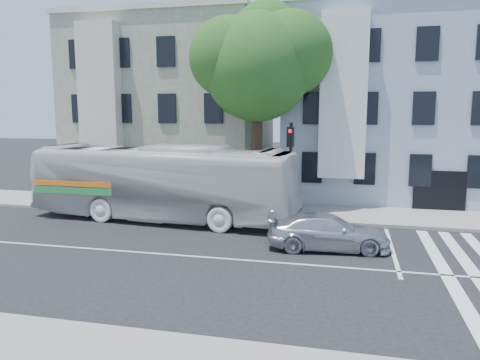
% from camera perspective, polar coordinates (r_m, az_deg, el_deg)
% --- Properties ---
extents(ground, '(120.00, 120.00, 0.00)m').
position_cam_1_polar(ground, '(17.28, -3.50, -9.45)').
color(ground, black).
rests_on(ground, ground).
extents(sidewalk_far, '(80.00, 4.00, 0.15)m').
position_cam_1_polar(sidewalk_far, '(24.76, 1.82, -3.69)').
color(sidewalk_far, gray).
rests_on(sidewalk_far, ground).
extents(building_left, '(12.00, 10.00, 11.00)m').
position_cam_1_polar(building_left, '(32.89, -7.84, 8.80)').
color(building_left, gray).
rests_on(building_left, ground).
extents(building_right, '(12.00, 10.00, 11.00)m').
position_cam_1_polar(building_right, '(30.81, 17.57, 8.50)').
color(building_right, '#9CA8BA').
rests_on(building_right, ground).
extents(street_tree, '(7.30, 5.90, 11.10)m').
position_cam_1_polar(street_tree, '(25.03, 2.38, 14.30)').
color(street_tree, '#2D2116').
rests_on(street_tree, ground).
extents(bus, '(4.27, 13.46, 3.69)m').
position_cam_1_polar(bus, '(22.95, -9.43, -0.29)').
color(bus, silver).
rests_on(bus, ground).
extents(sedan, '(2.39, 4.84, 1.35)m').
position_cam_1_polar(sedan, '(18.41, 10.67, -6.25)').
color(sedan, silver).
rests_on(sedan, ground).
extents(hedge, '(8.13, 4.15, 0.70)m').
position_cam_1_polar(hedge, '(24.90, -9.37, -2.74)').
color(hedge, '#1E5D1F').
rests_on(hedge, sidewalk_far).
extents(traffic_signal, '(0.49, 0.55, 4.72)m').
position_cam_1_polar(traffic_signal, '(22.72, 6.17, 2.75)').
color(traffic_signal, black).
rests_on(traffic_signal, ground).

